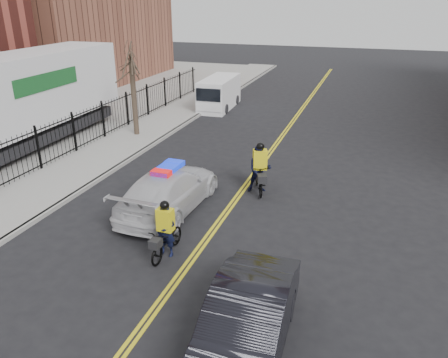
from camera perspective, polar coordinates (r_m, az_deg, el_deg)
The scene contains 13 objects.
ground at distance 13.40m, azimuth -3.68°, elevation -9.69°, with size 120.00×120.00×0.00m, color black.
center_line_left at distance 20.26m, azimuth 4.69°, elevation 1.97°, with size 0.10×60.00×0.01m, color yellow.
center_line_right at distance 20.23m, azimuth 5.13°, elevation 1.92°, with size 0.10×60.00×0.01m, color yellow.
sidewalk at distance 23.06m, azimuth -13.50°, elevation 4.19°, with size 3.00×60.00×0.15m, color gray.
curb at distance 22.32m, azimuth -10.22°, elevation 3.85°, with size 0.20×60.00×0.15m, color gray.
iron_fence at distance 23.61m, azimuth -16.83°, elevation 6.63°, with size 0.12×28.00×2.00m, color black, non-canonical shape.
street_tree at distance 23.96m, azimuth -11.94°, elevation 13.57°, with size 3.20×3.20×4.80m.
police_cruiser at distance 15.77m, azimuth -7.17°, elevation -1.40°, with size 2.29×5.32×1.69m.
dark_sedan at distance 9.71m, azimuth 2.82°, elevation -18.53°, with size 1.65×4.72×1.56m, color black.
cargo_van at distance 30.38m, azimuth -0.69°, elevation 11.07°, with size 2.10×5.01×2.06m.
semi_trailer at distance 23.20m, azimuth -26.52°, elevation 9.10°, with size 3.39×14.91×4.62m.
cyclist_near at distance 13.11m, azimuth -7.56°, elevation -7.46°, with size 0.70×1.84×1.79m.
cyclist_far at distance 17.13m, azimuth 4.67°, elevation 0.84°, with size 1.27×2.08×2.03m.
Camera 1 is at (4.43, -10.40, 7.19)m, focal length 35.00 mm.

